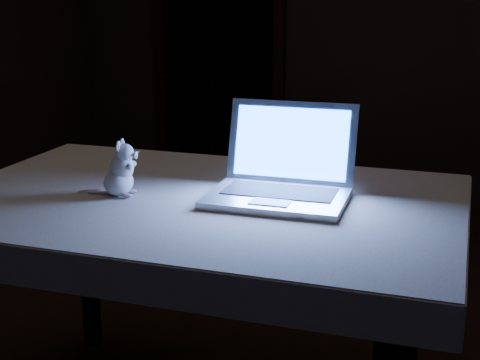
% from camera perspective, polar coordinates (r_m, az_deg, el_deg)
% --- Properties ---
extents(floor, '(5.00, 5.00, 0.00)m').
position_cam_1_polar(floor, '(2.89, -3.52, -14.24)').
color(floor, black).
rests_on(floor, ground).
extents(back_wall, '(4.50, 0.04, 2.60)m').
position_cam_1_polar(back_wall, '(4.87, 10.33, 13.71)').
color(back_wall, black).
rests_on(back_wall, ground).
extents(doorway, '(1.06, 0.36, 2.13)m').
position_cam_1_polar(doorway, '(5.25, -1.74, 11.50)').
color(doorway, black).
rests_on(doorway, back_wall).
extents(table, '(1.58, 1.10, 0.80)m').
position_cam_1_polar(table, '(2.32, -3.21, -11.07)').
color(table, black).
rests_on(table, floor).
extents(tablecloth, '(1.78, 1.36, 0.11)m').
position_cam_1_polar(tablecloth, '(2.20, -5.18, -2.65)').
color(tablecloth, beige).
rests_on(tablecloth, table).
extents(laptop, '(0.46, 0.41, 0.28)m').
position_cam_1_polar(laptop, '(2.08, 3.09, 1.96)').
color(laptop, silver).
rests_on(laptop, tablecloth).
extents(plush_mouse, '(0.14, 0.14, 0.18)m').
position_cam_1_polar(plush_mouse, '(2.19, -9.98, 0.97)').
color(plush_mouse, silver).
rests_on(plush_mouse, tablecloth).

